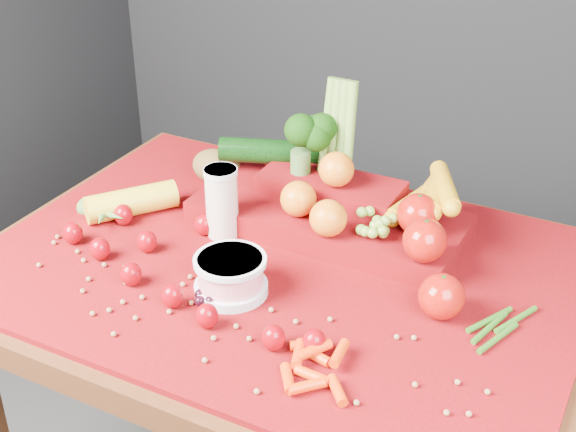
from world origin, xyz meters
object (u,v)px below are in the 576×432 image
at_px(milk_glass, 222,200).
at_px(yogurt_bowl, 231,274).
at_px(table, 283,311).
at_px(produce_mound, 342,203).

xyz_separation_m(milk_glass, yogurt_bowl, (0.11, -0.16, -0.04)).
xyz_separation_m(table, milk_glass, (-0.15, 0.04, 0.18)).
bearing_deg(table, yogurt_bowl, -106.45).
bearing_deg(table, produce_mound, 74.09).
distance_m(yogurt_bowl, produce_mound, 0.29).
height_order(table, produce_mound, produce_mound).
relative_size(table, produce_mound, 1.84).
bearing_deg(milk_glass, yogurt_bowl, -54.41).
distance_m(milk_glass, yogurt_bowl, 0.20).
distance_m(table, milk_glass, 0.24).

